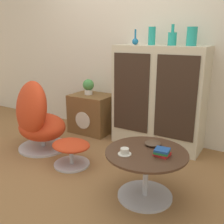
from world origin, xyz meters
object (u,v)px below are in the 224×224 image
at_px(potted_plant, 88,86).
at_px(book_stack, 162,152).
at_px(sideboard, 158,97).
at_px(bowl, 153,143).
at_px(vase_rightmost, 192,36).
at_px(teacup, 125,152).
at_px(ottoman, 71,149).
at_px(egg_chair, 37,119).
at_px(coffee_table, 146,168).
at_px(vase_leftmost, 135,41).
at_px(tv_console, 92,113).
at_px(vase_inner_left, 152,36).
at_px(vase_inner_right, 172,38).

bearing_deg(potted_plant, book_stack, -36.00).
distance_m(sideboard, bowl, 1.02).
height_order(vase_rightmost, teacup, vase_rightmost).
height_order(ottoman, vase_rightmost, vase_rightmost).
relative_size(egg_chair, book_stack, 6.97).
xyz_separation_m(coffee_table, vase_leftmost, (-0.67, 1.11, 1.00)).
bearing_deg(egg_chair, tv_console, 76.34).
height_order(coffee_table, potted_plant, potted_plant).
distance_m(vase_leftmost, book_stack, 1.60).
relative_size(vase_inner_left, teacup, 1.85).
bearing_deg(tv_console, vase_inner_left, 1.50).
xyz_separation_m(coffee_table, bowl, (-0.01, 0.15, 0.17)).
bearing_deg(coffee_table, sideboard, 107.03).
distance_m(tv_console, egg_chair, 0.87).
relative_size(ottoman, vase_leftmost, 2.35).
height_order(tv_console, book_stack, tv_console).
bearing_deg(vase_inner_left, vase_leftmost, -180.00).
bearing_deg(book_stack, vase_inner_right, 107.36).
relative_size(ottoman, potted_plant, 1.96).
bearing_deg(vase_inner_right, bowl, -77.80).
relative_size(sideboard, potted_plant, 5.73).
distance_m(sideboard, vase_rightmost, 0.79).
relative_size(egg_chair, vase_leftmost, 4.85).
bearing_deg(coffee_table, potted_plant, 141.54).
xyz_separation_m(vase_rightmost, bowl, (-0.01, -0.95, -0.88)).
height_order(coffee_table, vase_rightmost, vase_rightmost).
relative_size(vase_inner_right, potted_plant, 1.07).
distance_m(vase_rightmost, teacup, 1.53).
relative_size(vase_inner_right, book_stack, 1.84).
relative_size(ottoman, coffee_table, 0.62).
xyz_separation_m(egg_chair, vase_leftmost, (0.85, 0.86, 0.89)).
bearing_deg(sideboard, ottoman, -120.35).
bearing_deg(vase_rightmost, bowl, -90.46).
distance_m(potted_plant, bowl, 1.66).
bearing_deg(sideboard, tv_console, -178.91).
bearing_deg(bowl, vase_leftmost, 124.78).
bearing_deg(egg_chair, vase_inner_left, 39.17).
relative_size(potted_plant, bowl, 1.47).
relative_size(egg_chair, vase_rightmost, 4.37).
bearing_deg(ottoman, vase_inner_right, 54.63).
bearing_deg(coffee_table, teacup, -134.55).
distance_m(potted_plant, teacup, 1.75).
bearing_deg(vase_inner_left, ottoman, -114.74).
height_order(vase_inner_right, vase_rightmost, vase_inner_right).
distance_m(sideboard, tv_console, 1.03).
height_order(vase_leftmost, potted_plant, vase_leftmost).
distance_m(coffee_table, potted_plant, 1.79).
xyz_separation_m(egg_chair, ottoman, (0.61, -0.12, -0.20)).
relative_size(vase_leftmost, teacup, 1.62).
relative_size(vase_inner_left, vase_inner_right, 0.90).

